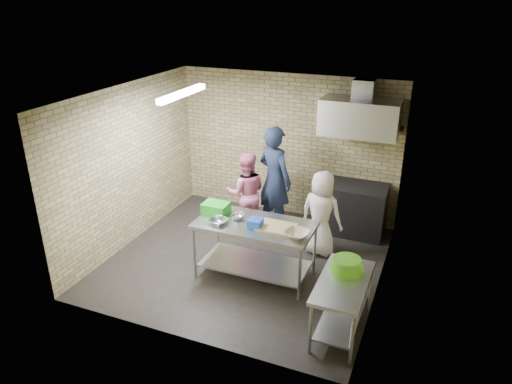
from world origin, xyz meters
TOP-DOWN VIEW (x-y plane):
  - floor at (0.00, 0.00)m, footprint 4.20×4.20m
  - ceiling at (0.00, 0.00)m, footprint 4.20×4.20m
  - back_wall at (0.00, 2.00)m, footprint 4.20×0.06m
  - front_wall at (0.00, -2.00)m, footprint 4.20×0.06m
  - left_wall at (-2.10, 0.00)m, footprint 0.06×4.00m
  - right_wall at (2.10, 0.00)m, footprint 0.06×4.00m
  - prep_table at (0.29, -0.31)m, footprint 1.76×0.88m
  - side_counter at (1.80, -1.10)m, footprint 0.60×1.20m
  - stove at (1.35, 1.65)m, footprint 1.20×0.70m
  - range_hood at (1.35, 1.70)m, footprint 1.30×0.60m
  - hood_duct at (1.35, 1.85)m, footprint 0.35×0.30m
  - wall_shelf at (1.65, 1.89)m, footprint 0.80×0.20m
  - fluorescent_fixture at (-1.00, 0.00)m, footprint 0.10×1.25m
  - green_crate at (-0.41, -0.19)m, footprint 0.39×0.29m
  - blue_tub at (0.34, -0.41)m, footprint 0.20×0.20m
  - cutting_board at (0.64, -0.33)m, footprint 0.54×0.41m
  - mixing_bowl_a at (-0.21, -0.51)m, footprint 0.32×0.32m
  - mixing_bowl_b at (-0.01, -0.26)m, footprint 0.25×0.25m
  - ceramic_bowl at (0.99, -0.46)m, footprint 0.40×0.40m
  - green_basin at (1.78, -0.85)m, footprint 0.46×0.46m
  - bottle_red at (1.40, 1.89)m, footprint 0.07×0.07m
  - bottle_green at (1.80, 1.89)m, footprint 0.06×0.06m
  - man_navy at (0.04, 1.21)m, footprint 0.84×0.71m
  - woman_pink at (-0.40, 0.97)m, footprint 0.89×0.81m
  - woman_white at (1.03, 0.71)m, footprint 0.77×0.57m

SIDE VIEW (x-z plane):
  - floor at x=0.00m, z-range 0.00..0.00m
  - side_counter at x=1.80m, z-range 0.00..0.75m
  - prep_table at x=0.29m, z-range 0.00..0.88m
  - stove at x=1.35m, z-range 0.00..0.90m
  - woman_white at x=1.03m, z-range 0.00..1.44m
  - woman_pink at x=-0.40m, z-range 0.00..1.49m
  - green_basin at x=1.78m, z-range 0.75..0.92m
  - cutting_board at x=0.64m, z-range 0.88..0.91m
  - mixing_bowl_b at x=-0.01m, z-range 0.88..0.94m
  - mixing_bowl_a at x=-0.21m, z-range 0.88..0.95m
  - ceramic_bowl at x=0.99m, z-range 0.88..0.96m
  - blue_tub at x=0.34m, z-range 0.88..1.01m
  - green_crate at x=-0.41m, z-range 0.88..1.04m
  - man_navy at x=0.04m, z-range 0.00..1.94m
  - back_wall at x=0.00m, z-range 0.00..2.70m
  - front_wall at x=0.00m, z-range 0.00..2.70m
  - left_wall at x=-2.10m, z-range 0.00..2.70m
  - right_wall at x=2.10m, z-range 0.00..2.70m
  - wall_shelf at x=1.65m, z-range 1.90..1.94m
  - bottle_green at x=1.80m, z-range 1.94..2.09m
  - bottle_red at x=1.40m, z-range 1.94..2.12m
  - range_hood at x=1.35m, z-range 1.80..2.40m
  - hood_duct at x=1.35m, z-range 2.40..2.70m
  - fluorescent_fixture at x=-1.00m, z-range 2.60..2.68m
  - ceiling at x=0.00m, z-range 2.70..2.70m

